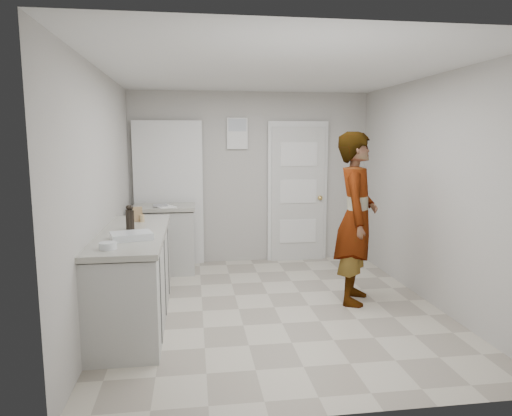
{
  "coord_description": "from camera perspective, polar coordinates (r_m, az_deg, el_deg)",
  "views": [
    {
      "loc": [
        -0.85,
        -4.68,
        1.8
      ],
      "look_at": [
        -0.15,
        0.4,
        1.04
      ],
      "focal_mm": 32.0,
      "sensor_mm": 36.0,
      "label": 1
    }
  ],
  "objects": [
    {
      "name": "ground",
      "position": [
        5.09,
        2.29,
        -12.29
      ],
      "size": [
        4.0,
        4.0,
        0.0
      ],
      "primitive_type": "plane",
      "color": "gray",
      "rests_on": "ground"
    },
    {
      "name": "room_shell",
      "position": [
        6.71,
        -2.08,
        1.8
      ],
      "size": [
        4.0,
        4.0,
        4.0
      ],
      "color": "#AEABA5",
      "rests_on": "ground"
    },
    {
      "name": "main_counter",
      "position": [
        4.73,
        -15.01,
        -8.76
      ],
      "size": [
        0.64,
        1.96,
        0.93
      ],
      "color": "beige",
      "rests_on": "ground"
    },
    {
      "name": "side_counter",
      "position": [
        6.39,
        -11.33,
        -4.11
      ],
      "size": [
        0.84,
        0.61,
        0.93
      ],
      "color": "beige",
      "rests_on": "ground"
    },
    {
      "name": "person",
      "position": [
        5.16,
        12.41,
        -1.26
      ],
      "size": [
        0.69,
        0.82,
        1.9
      ],
      "primitive_type": "imported",
      "rotation": [
        0.0,
        0.0,
        1.16
      ],
      "color": "silver",
      "rests_on": "ground"
    },
    {
      "name": "cake_mix_box",
      "position": [
        5.12,
        -14.57,
        -0.76
      ],
      "size": [
        0.1,
        0.06,
        0.16
      ],
      "primitive_type": "cube",
      "rotation": [
        0.0,
        0.0,
        0.17
      ],
      "color": "#96774B",
      "rests_on": "main_counter"
    },
    {
      "name": "spice_jar",
      "position": [
        5.09,
        -14.05,
        -1.27
      ],
      "size": [
        0.05,
        0.05,
        0.08
      ],
      "primitive_type": "cylinder",
      "color": "tan",
      "rests_on": "main_counter"
    },
    {
      "name": "oil_cruet_a",
      "position": [
        4.7,
        -15.35,
        -1.18
      ],
      "size": [
        0.06,
        0.06,
        0.24
      ],
      "color": "black",
      "rests_on": "main_counter"
    },
    {
      "name": "oil_cruet_b",
      "position": [
        4.69,
        -15.65,
        -1.18
      ],
      "size": [
        0.05,
        0.05,
        0.24
      ],
      "color": "black",
      "rests_on": "main_counter"
    },
    {
      "name": "baking_dish",
      "position": [
        4.23,
        -15.32,
        -3.42
      ],
      "size": [
        0.41,
        0.34,
        0.06
      ],
      "rotation": [
        0.0,
        0.0,
        0.27
      ],
      "color": "silver",
      "rests_on": "main_counter"
    },
    {
      "name": "egg_bowl",
      "position": [
        3.91,
        -18.02,
        -4.51
      ],
      "size": [
        0.14,
        0.14,
        0.05
      ],
      "color": "silver",
      "rests_on": "main_counter"
    },
    {
      "name": "papers",
      "position": [
        6.2,
        -11.35,
        0.2
      ],
      "size": [
        0.32,
        0.35,
        0.01
      ],
      "primitive_type": "cube",
      "rotation": [
        0.0,
        0.0,
        0.46
      ],
      "color": "white",
      "rests_on": "side_counter"
    }
  ]
}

